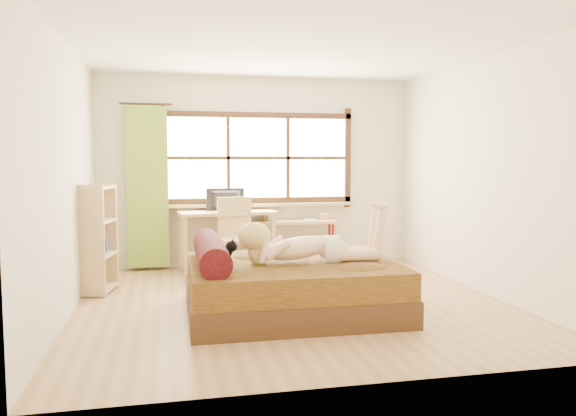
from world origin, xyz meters
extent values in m
plane|color=#9E754C|center=(0.00, 0.00, 0.00)|extent=(4.50, 4.50, 0.00)
plane|color=white|center=(0.00, 0.00, 2.70)|extent=(4.50, 4.50, 0.00)
plane|color=silver|center=(0.00, 2.25, 1.35)|extent=(4.50, 0.00, 4.50)
plane|color=silver|center=(0.00, -2.25, 1.35)|extent=(4.50, 0.00, 4.50)
plane|color=silver|center=(-2.25, 0.00, 1.35)|extent=(0.00, 4.50, 4.50)
plane|color=silver|center=(2.25, 0.00, 1.35)|extent=(0.00, 4.50, 4.50)
cube|color=#FFEDBF|center=(0.00, 2.25, 1.55)|extent=(2.60, 0.01, 1.30)
cube|color=tan|center=(0.00, 2.17, 0.88)|extent=(2.80, 0.16, 0.04)
cube|color=olive|center=(-1.55, 2.13, 1.15)|extent=(0.55, 0.10, 2.20)
cube|color=#331F0F|center=(-0.09, -0.39, 0.13)|extent=(2.08, 1.67, 0.26)
cube|color=#34210B|center=(-0.09, -0.39, 0.39)|extent=(2.04, 1.64, 0.26)
cylinder|color=black|center=(-0.89, -0.38, 0.64)|extent=(0.30, 1.40, 0.29)
cube|color=tan|center=(-0.49, 1.95, 0.80)|extent=(1.36, 0.72, 0.04)
cube|color=tan|center=(-1.07, 1.65, 0.39)|extent=(0.06, 0.06, 0.79)
cube|color=tan|center=(0.13, 1.77, 0.39)|extent=(0.06, 0.06, 0.79)
cube|color=tan|center=(-1.12, 2.13, 0.39)|extent=(0.06, 0.06, 0.79)
cube|color=tan|center=(0.08, 2.25, 0.39)|extent=(0.06, 0.06, 0.79)
imported|color=black|center=(-0.49, 2.00, 0.97)|extent=(0.54, 0.12, 0.31)
cube|color=tan|center=(-0.39, 1.50, 0.48)|extent=(0.50, 0.50, 0.04)
cube|color=tan|center=(-0.41, 1.71, 0.77)|extent=(0.46, 0.09, 0.53)
cube|color=tan|center=(-0.57, 1.29, 0.23)|extent=(0.05, 0.05, 0.46)
cube|color=tan|center=(-0.18, 1.32, 0.23)|extent=(0.05, 0.05, 0.46)
cube|color=tan|center=(-0.61, 1.68, 0.23)|extent=(0.05, 0.05, 0.46)
cube|color=tan|center=(-0.22, 1.71, 0.23)|extent=(0.05, 0.05, 0.46)
cube|color=tan|center=(0.44, 2.07, 0.63)|extent=(1.34, 0.46, 0.04)
cube|color=tan|center=(0.44, 2.07, 0.31)|extent=(1.34, 0.46, 0.03)
cylinder|color=maroon|center=(-0.18, 2.00, 0.33)|extent=(0.04, 0.04, 0.66)
cylinder|color=maroon|center=(1.02, 1.88, 0.33)|extent=(0.04, 0.04, 0.66)
cylinder|color=maroon|center=(-0.15, 2.26, 0.33)|extent=(0.04, 0.04, 0.66)
cylinder|color=maroon|center=(1.05, 2.14, 0.33)|extent=(0.04, 0.04, 0.66)
cube|color=orange|center=(0.92, 2.02, 0.70)|extent=(0.12, 0.12, 0.09)
imported|color=gray|center=(0.14, 2.07, 0.70)|extent=(0.13, 0.13, 0.09)
imported|color=gray|center=(0.64, 2.07, 0.66)|extent=(0.19, 0.25, 0.02)
cube|color=tan|center=(-2.08, 0.92, 0.05)|extent=(0.39, 0.56, 0.03)
cube|color=tan|center=(-2.08, 0.92, 0.44)|extent=(0.39, 0.56, 0.03)
cube|color=tan|center=(-2.08, 0.92, 0.83)|extent=(0.39, 0.56, 0.03)
cube|color=tan|center=(-2.08, 0.92, 1.21)|extent=(0.39, 0.56, 0.03)
cube|color=tan|center=(-2.13, 0.67, 0.63)|extent=(0.31, 0.09, 1.25)
cube|color=tan|center=(-2.03, 1.17, 0.63)|extent=(0.31, 0.09, 1.25)
camera|label=1|loc=(-1.29, -5.77, 1.54)|focal=35.00mm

